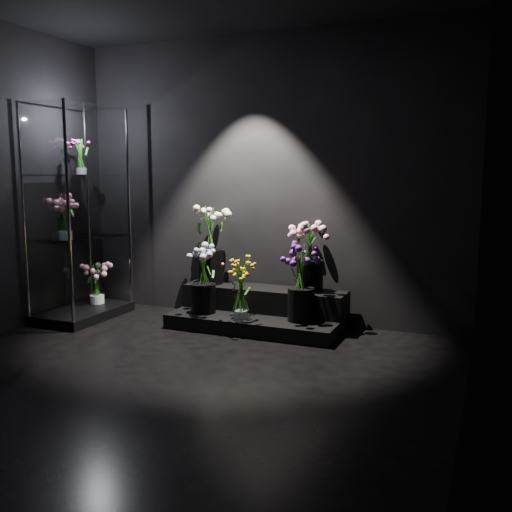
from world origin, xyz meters
The scene contains 13 objects.
floor centered at (0.00, 0.00, 0.00)m, with size 4.00×4.00×0.00m, color black.
wall_back centered at (0.00, 2.00, 1.40)m, with size 4.00×4.00×0.00m, color black.
wall_right centered at (2.00, 0.00, 1.40)m, with size 4.00×4.00×0.00m, color black.
display_riser centered at (0.09, 1.68, 0.15)m, with size 1.62×0.72×0.36m.
display_case centered at (-1.69, 1.27, 1.06)m, with size 0.58×0.96×2.11m.
bouquet_orange_bells centered at (0.01, 1.40, 0.42)m, with size 0.33×0.33×0.55m.
bouquet_lilac centered at (-0.41, 1.46, 0.51)m, with size 0.38×0.38×0.65m.
bouquet_purple centered at (0.55, 1.53, 0.52)m, with size 0.36×0.36×0.69m.
bouquet_cream_roses centered at (-0.49, 1.77, 0.82)m, with size 0.54×0.54×0.78m.
bouquet_pink_roses centered at (0.54, 1.79, 0.74)m, with size 0.44×0.44×0.64m.
bouquet_case_pink centered at (-1.68, 1.06, 1.05)m, with size 0.30×0.30×0.42m.
bouquet_case_magenta centered at (-1.75, 1.40, 1.64)m, with size 0.25×0.25×0.37m.
bouquet_case_base_pink centered at (-1.70, 1.51, 0.32)m, with size 0.36×0.36×0.42m.
Camera 1 is at (2.13, -3.24, 1.45)m, focal length 40.00 mm.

